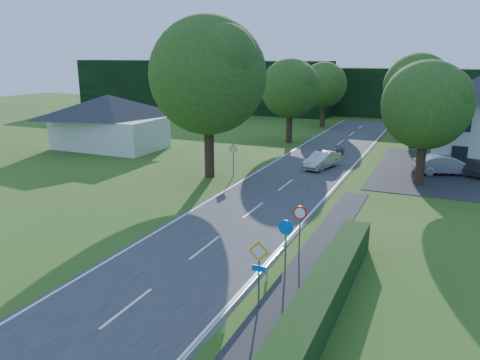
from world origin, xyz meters
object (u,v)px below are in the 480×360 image
at_px(streetlight, 420,118).
at_px(parked_car_red, 453,165).
at_px(parked_car_silver_a, 446,164).
at_px(parked_car_grey, 476,168).
at_px(parasol, 438,155).
at_px(moving_car, 322,160).
at_px(motorcycle, 340,150).

relative_size(streetlight, parked_car_red, 1.96).
bearing_deg(parked_car_silver_a, parked_car_red, -75.76).
distance_m(parked_car_grey, parasol, 3.87).
distance_m(streetlight, moving_car, 7.97).
distance_m(parked_car_red, parked_car_silver_a, 0.61).
distance_m(streetlight, parasol, 6.13).
bearing_deg(parasol, parked_car_silver_a, -77.97).
bearing_deg(parked_car_silver_a, parked_car_grey, -107.35).
height_order(motorcycle, parked_car_silver_a, parked_car_silver_a).
bearing_deg(streetlight, motorcycle, 140.99).
height_order(parked_car_silver_a, parasol, parasol).
bearing_deg(parasol, moving_car, -150.62).
distance_m(motorcycle, parked_car_red, 9.87).
distance_m(moving_car, parked_car_red, 9.87).
relative_size(streetlight, parked_car_grey, 1.72).
bearing_deg(streetlight, moving_car, -179.77).
xyz_separation_m(moving_car, parked_car_red, (9.61, 2.26, 0.04)).
bearing_deg(parked_car_silver_a, parasol, -8.50).
distance_m(moving_car, motorcycle, 5.51).
height_order(motorcycle, parked_car_grey, parked_car_grey).
bearing_deg(moving_car, parked_car_grey, 24.51).
bearing_deg(streetlight, parasol, 72.88).
distance_m(parked_car_red, parasol, 2.76).
bearing_deg(parked_car_red, moving_car, 86.06).
bearing_deg(parasol, streetlight, -107.12).
bearing_deg(parked_car_grey, streetlight, 142.83).
relative_size(moving_car, parked_car_silver_a, 0.88).
bearing_deg(streetlight, parked_car_silver_a, 42.20).
distance_m(parked_car_silver_a, parked_car_grey, 2.11).
bearing_deg(parked_car_grey, parasol, 71.86).
xyz_separation_m(streetlight, motorcycle, (-6.75, 5.47, -3.97)).
bearing_deg(parked_car_red, parked_car_silver_a, 107.60).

